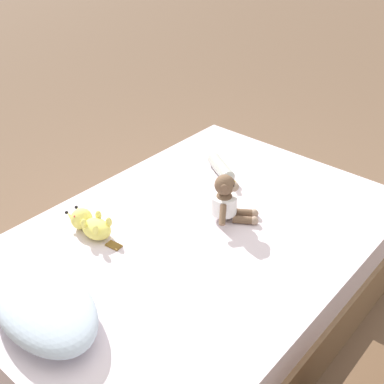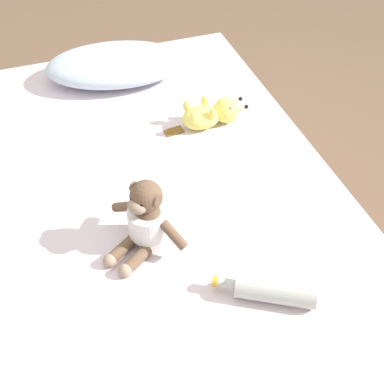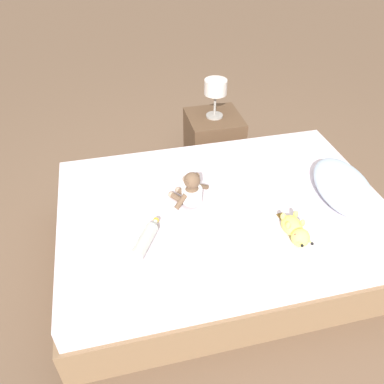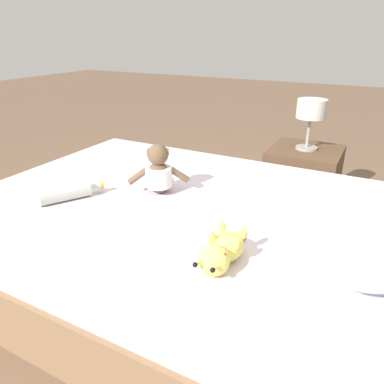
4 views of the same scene
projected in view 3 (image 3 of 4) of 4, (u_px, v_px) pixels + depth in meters
ground_plane at (219, 253)px, 2.64m from camera, size 16.00×16.00×0.00m
bed at (221, 229)px, 2.50m from camera, size 1.38×2.01×0.45m
pillow at (343, 186)px, 2.37m from camera, size 0.63×0.42×0.13m
plush_monkey at (191, 192)px, 2.28m from camera, size 0.25×0.25×0.24m
plush_yellow_creature at (295, 230)px, 2.10m from camera, size 0.33×0.11×0.10m
glass_bottle at (145, 240)px, 2.06m from camera, size 0.27×0.19×0.07m
nightstand at (214, 139)px, 3.37m from camera, size 0.44×0.44×0.44m
bedside_lamp at (216, 89)px, 3.08m from camera, size 0.18×0.18×0.32m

